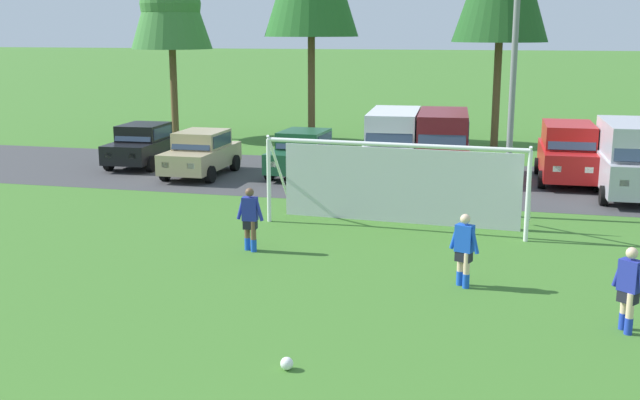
% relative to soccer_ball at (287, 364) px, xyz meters
% --- Properties ---
extents(ground_plane, '(400.00, 400.00, 0.00)m').
position_rel_soccer_ball_xyz_m(ground_plane, '(-0.97, 9.01, -0.11)').
color(ground_plane, '#3D7028').
extents(parking_lot_strip, '(52.00, 8.40, 0.01)m').
position_rel_soccer_ball_xyz_m(parking_lot_strip, '(-0.97, 16.95, -0.11)').
color(parking_lot_strip, '#3D3D3F').
rests_on(parking_lot_strip, ground).
extents(soccer_ball, '(0.22, 0.22, 0.22)m').
position_rel_soccer_ball_xyz_m(soccer_ball, '(0.00, 0.00, 0.00)').
color(soccer_ball, white).
rests_on(soccer_ball, ground).
extents(soccer_goal, '(7.52, 2.37, 2.57)m').
position_rel_soccer_ball_xyz_m(soccer_goal, '(0.34, 10.19, 1.18)').
color(soccer_goal, white).
rests_on(soccer_goal, ground).
extents(player_striker_near, '(0.74, 0.27, 1.64)m').
position_rel_soccer_ball_xyz_m(player_striker_near, '(-2.89, 6.56, 0.71)').
color(player_striker_near, brown).
rests_on(player_striker_near, ground).
extents(player_midfield_center, '(0.59, 0.58, 1.64)m').
position_rel_soccer_ball_xyz_m(player_midfield_center, '(5.68, 3.11, 0.71)').
color(player_midfield_center, beige).
rests_on(player_midfield_center, ground).
extents(player_defender_far, '(0.69, 0.41, 1.64)m').
position_rel_soccer_ball_xyz_m(player_defender_far, '(2.56, 5.02, 0.71)').
color(player_defender_far, beige).
rests_on(player_defender_far, ground).
extents(parked_car_slot_far_left, '(2.17, 4.27, 1.72)m').
position_rel_soccer_ball_xyz_m(parked_car_slot_far_left, '(-11.31, 17.49, 0.77)').
color(parked_car_slot_far_left, black).
rests_on(parked_car_slot_far_left, ground).
extents(parked_car_slot_left, '(2.06, 4.21, 1.72)m').
position_rel_soccer_ball_xyz_m(parked_car_slot_left, '(-8.12, 15.98, 0.77)').
color(parked_car_slot_left, tan).
rests_on(parked_car_slot_left, ground).
extents(parked_car_slot_center_left, '(2.19, 4.28, 1.72)m').
position_rel_soccer_ball_xyz_m(parked_car_slot_center_left, '(-4.32, 17.03, 0.77)').
color(parked_car_slot_center_left, '#194C2D').
rests_on(parked_car_slot_center_left, ground).
extents(parked_car_slot_center, '(2.44, 4.92, 2.52)m').
position_rel_soccer_ball_xyz_m(parked_car_slot_center, '(-0.90, 17.60, 1.23)').
color(parked_car_slot_center, silver).
rests_on(parked_car_slot_center, ground).
extents(parked_car_slot_center_right, '(2.46, 4.93, 2.52)m').
position_rel_soccer_ball_xyz_m(parked_car_slot_center_right, '(0.96, 17.65, 1.23)').
color(parked_car_slot_center_right, maroon).
rests_on(parked_car_slot_center_right, ground).
extents(parked_car_slot_right, '(2.21, 4.64, 2.16)m').
position_rel_soccer_ball_xyz_m(parked_car_slot_right, '(5.51, 18.08, 1.00)').
color(parked_car_slot_right, red).
rests_on(parked_car_slot_right, ground).
extents(parked_car_slot_far_right, '(2.29, 4.85, 2.52)m').
position_rel_soccer_ball_xyz_m(parked_car_slot_far_right, '(7.38, 15.83, 1.23)').
color(parked_car_slot_far_right, '#B2B2BC').
rests_on(parked_car_slot_far_right, ground).
extents(street_lamp, '(2.00, 0.32, 7.02)m').
position_rel_soccer_ball_xyz_m(street_lamp, '(3.59, 11.93, 3.53)').
color(street_lamp, slate).
rests_on(street_lamp, ground).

